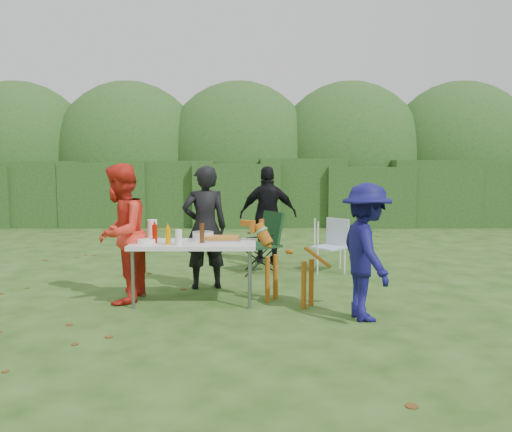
{
  "coord_description": "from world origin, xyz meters",
  "views": [
    {
      "loc": [
        0.49,
        -6.21,
        1.74
      ],
      "look_at": [
        0.49,
        0.82,
        1.0
      ],
      "focal_mm": 38.0,
      "sensor_mm": 36.0,
      "label": 1
    }
  ],
  "objects_px": {
    "lawn_chair": "(329,245)",
    "camping_chair": "(260,242)",
    "paper_towel_roll": "(152,230)",
    "child": "(366,252)",
    "mustard_bottle": "(168,236)",
    "beer_bottle": "(202,233)",
    "person_black_puffy": "(268,215)",
    "ketchup_bottle": "(155,234)",
    "folding_table": "(194,247)",
    "person_red_jacket": "(121,233)",
    "person_cook": "(205,227)",
    "dog": "(289,264)"
  },
  "relations": [
    {
      "from": "folding_table",
      "to": "camping_chair",
      "type": "height_order",
      "value": "camping_chair"
    },
    {
      "from": "lawn_chair",
      "to": "person_black_puffy",
      "type": "bearing_deg",
      "value": -80.22
    },
    {
      "from": "dog",
      "to": "lawn_chair",
      "type": "xyz_separation_m",
      "value": [
        0.74,
        1.92,
        -0.07
      ]
    },
    {
      "from": "lawn_chair",
      "to": "paper_towel_roll",
      "type": "height_order",
      "value": "paper_towel_roll"
    },
    {
      "from": "person_black_puffy",
      "to": "camping_chair",
      "type": "distance_m",
      "value": 0.81
    },
    {
      "from": "camping_chair",
      "to": "mustard_bottle",
      "type": "height_order",
      "value": "mustard_bottle"
    },
    {
      "from": "folding_table",
      "to": "dog",
      "type": "height_order",
      "value": "dog"
    },
    {
      "from": "folding_table",
      "to": "beer_bottle",
      "type": "relative_size",
      "value": 6.25
    },
    {
      "from": "person_cook",
      "to": "camping_chair",
      "type": "height_order",
      "value": "person_cook"
    },
    {
      "from": "folding_table",
      "to": "child",
      "type": "distance_m",
      "value": 2.07
    },
    {
      "from": "paper_towel_roll",
      "to": "child",
      "type": "bearing_deg",
      "value": -18.54
    },
    {
      "from": "beer_bottle",
      "to": "paper_towel_roll",
      "type": "height_order",
      "value": "paper_towel_roll"
    },
    {
      "from": "camping_chair",
      "to": "mustard_bottle",
      "type": "xyz_separation_m",
      "value": [
        -1.11,
        -1.97,
        0.37
      ]
    },
    {
      "from": "folding_table",
      "to": "lawn_chair",
      "type": "height_order",
      "value": "lawn_chair"
    },
    {
      "from": "child",
      "to": "mustard_bottle",
      "type": "xyz_separation_m",
      "value": [
        -2.23,
        0.54,
        0.1
      ]
    },
    {
      "from": "camping_chair",
      "to": "ketchup_bottle",
      "type": "bearing_deg",
      "value": 20.91
    },
    {
      "from": "paper_towel_roll",
      "to": "camping_chair",
      "type": "bearing_deg",
      "value": 51.33
    },
    {
      "from": "folding_table",
      "to": "dog",
      "type": "distance_m",
      "value": 1.17
    },
    {
      "from": "person_black_puffy",
      "to": "camping_chair",
      "type": "height_order",
      "value": "person_black_puffy"
    },
    {
      "from": "camping_chair",
      "to": "person_black_puffy",
      "type": "bearing_deg",
      "value": -135.38
    },
    {
      "from": "person_black_puffy",
      "to": "paper_towel_roll",
      "type": "distance_m",
      "value": 2.82
    },
    {
      "from": "camping_chair",
      "to": "paper_towel_roll",
      "type": "distance_m",
      "value": 2.19
    },
    {
      "from": "folding_table",
      "to": "paper_towel_roll",
      "type": "height_order",
      "value": "paper_towel_roll"
    },
    {
      "from": "person_cook",
      "to": "folding_table",
      "type": "bearing_deg",
      "value": 70.85
    },
    {
      "from": "person_cook",
      "to": "person_black_puffy",
      "type": "bearing_deg",
      "value": -130.35
    },
    {
      "from": "dog",
      "to": "paper_towel_roll",
      "type": "distance_m",
      "value": 1.73
    },
    {
      "from": "person_cook",
      "to": "camping_chair",
      "type": "xyz_separation_m",
      "value": [
        0.75,
        1.07,
        -0.36
      ]
    },
    {
      "from": "person_red_jacket",
      "to": "child",
      "type": "distance_m",
      "value": 2.93
    },
    {
      "from": "dog",
      "to": "mustard_bottle",
      "type": "bearing_deg",
      "value": 38.46
    },
    {
      "from": "person_red_jacket",
      "to": "child",
      "type": "relative_size",
      "value": 1.13
    },
    {
      "from": "mustard_bottle",
      "to": "person_black_puffy",
      "type": "bearing_deg",
      "value": 65.23
    },
    {
      "from": "person_black_puffy",
      "to": "ketchup_bottle",
      "type": "distance_m",
      "value": 2.95
    },
    {
      "from": "dog",
      "to": "lawn_chair",
      "type": "bearing_deg",
      "value": -76.15
    },
    {
      "from": "folding_table",
      "to": "dog",
      "type": "bearing_deg",
      "value": -3.23
    },
    {
      "from": "beer_bottle",
      "to": "paper_towel_roll",
      "type": "relative_size",
      "value": 0.92
    },
    {
      "from": "child",
      "to": "ketchup_bottle",
      "type": "relative_size",
      "value": 6.77
    },
    {
      "from": "paper_towel_roll",
      "to": "lawn_chair",
      "type": "bearing_deg",
      "value": 35.45
    },
    {
      "from": "person_black_puffy",
      "to": "mustard_bottle",
      "type": "height_order",
      "value": "person_black_puffy"
    },
    {
      "from": "lawn_chair",
      "to": "person_red_jacket",
      "type": "bearing_deg",
      "value": -10.91
    },
    {
      "from": "person_black_puffy",
      "to": "paper_towel_roll",
      "type": "height_order",
      "value": "person_black_puffy"
    },
    {
      "from": "person_black_puffy",
      "to": "child",
      "type": "height_order",
      "value": "person_black_puffy"
    },
    {
      "from": "lawn_chair",
      "to": "folding_table",
      "type": "bearing_deg",
      "value": 0.24
    },
    {
      "from": "camping_chair",
      "to": "person_cook",
      "type": "bearing_deg",
      "value": 20.27
    },
    {
      "from": "lawn_chair",
      "to": "camping_chair",
      "type": "bearing_deg",
      "value": -42.04
    },
    {
      "from": "child",
      "to": "ketchup_bottle",
      "type": "distance_m",
      "value": 2.49
    },
    {
      "from": "person_cook",
      "to": "ketchup_bottle",
      "type": "xyz_separation_m",
      "value": [
        -0.53,
        -0.79,
        0.02
      ]
    },
    {
      "from": "child",
      "to": "dog",
      "type": "height_order",
      "value": "child"
    },
    {
      "from": "folding_table",
      "to": "person_red_jacket",
      "type": "height_order",
      "value": "person_red_jacket"
    },
    {
      "from": "folding_table",
      "to": "person_black_puffy",
      "type": "relative_size",
      "value": 0.92
    },
    {
      "from": "mustard_bottle",
      "to": "beer_bottle",
      "type": "xyz_separation_m",
      "value": [
        0.39,
        0.12,
        0.02
      ]
    }
  ]
}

